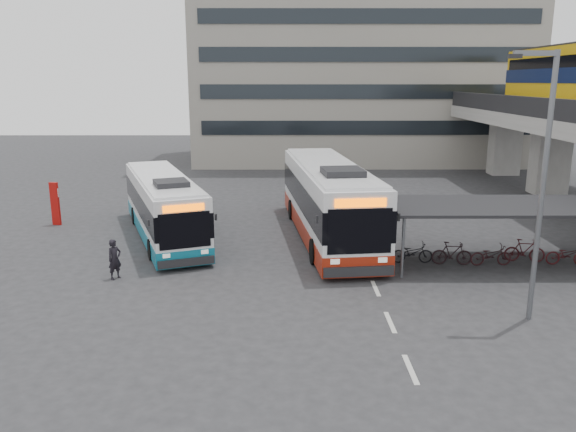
{
  "coord_description": "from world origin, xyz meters",
  "views": [
    {
      "loc": [
        -0.83,
        -19.59,
        7.52
      ],
      "look_at": [
        -0.74,
        3.2,
        2.0
      ],
      "focal_mm": 35.0,
      "sensor_mm": 36.0,
      "label": 1
    }
  ],
  "objects_px": {
    "bus_teal": "(163,207)",
    "pedestrian": "(115,259)",
    "lamp_post": "(541,173)",
    "bus_main": "(328,201)"
  },
  "relations": [
    {
      "from": "bus_teal",
      "to": "pedestrian",
      "type": "xyz_separation_m",
      "value": [
        -0.65,
        -6.03,
        -0.73
      ]
    },
    {
      "from": "lamp_post",
      "to": "bus_main",
      "type": "bearing_deg",
      "value": 121.37
    },
    {
      "from": "bus_main",
      "to": "pedestrian",
      "type": "relative_size",
      "value": 8.48
    },
    {
      "from": "bus_teal",
      "to": "pedestrian",
      "type": "height_order",
      "value": "bus_teal"
    },
    {
      "from": "pedestrian",
      "to": "lamp_post",
      "type": "height_order",
      "value": "lamp_post"
    },
    {
      "from": "bus_teal",
      "to": "lamp_post",
      "type": "distance_m",
      "value": 17.25
    },
    {
      "from": "bus_teal",
      "to": "pedestrian",
      "type": "distance_m",
      "value": 6.11
    },
    {
      "from": "pedestrian",
      "to": "lamp_post",
      "type": "relative_size",
      "value": 0.19
    },
    {
      "from": "bus_teal",
      "to": "pedestrian",
      "type": "bearing_deg",
      "value": -116.83
    },
    {
      "from": "bus_main",
      "to": "bus_teal",
      "type": "height_order",
      "value": "bus_main"
    }
  ]
}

